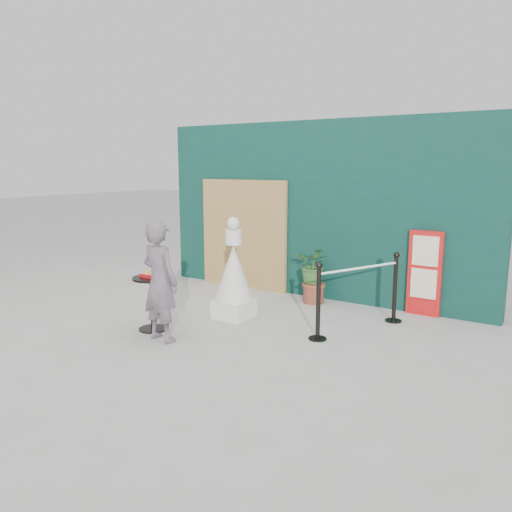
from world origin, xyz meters
The scene contains 10 objects.
ground centered at (0.00, 0.00, 0.00)m, with size 60.00×60.00×0.00m, color #ADAAA5.
back_wall centered at (0.00, 3.15, 1.50)m, with size 6.00×0.30×3.00m, color #0B322B.
bamboo_fence centered at (-1.40, 2.94, 1.00)m, with size 1.80×0.08×2.00m, color tan.
woman centered at (-0.68, -0.03, 0.79)m, with size 0.57×0.38×1.57m, color slate.
menu_board centered at (1.90, 2.95, 0.65)m, with size 0.50×0.07×1.30m.
statue centered at (-0.46, 1.30, 0.62)m, with size 0.59×0.59×1.52m.
cafe_table centered at (-1.08, 0.22, 0.50)m, with size 0.52×0.52×0.75m.
food_basket centered at (-1.08, 0.22, 0.79)m, with size 0.26×0.19×0.11m.
planter centered at (0.19, 2.67, 0.55)m, with size 0.56×0.49×0.96m.
stanchion_barrier centered at (1.33, 1.75, 0.49)m, with size 0.84×1.54×1.03m.
Camera 1 is at (3.75, -4.61, 2.26)m, focal length 35.00 mm.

